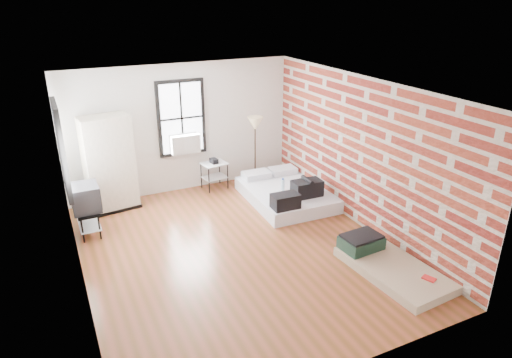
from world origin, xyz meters
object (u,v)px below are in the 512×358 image
mattress_main (286,193)px  wardrobe (109,164)px  mattress_bare (385,263)px  floor_lamp (255,127)px  side_table (214,168)px  tv_stand (86,200)px

mattress_main → wardrobe: bearing=162.0°
mattress_bare → floor_lamp: 4.38m
wardrobe → mattress_main: bearing=-26.8°
side_table → tv_stand: bearing=-160.6°
mattress_bare → mattress_main: bearing=89.6°
mattress_main → floor_lamp: bearing=98.8°
wardrobe → tv_stand: bearing=-129.0°
mattress_bare → floor_lamp: floor_lamp is taller
side_table → floor_lamp: floor_lamp is taller
mattress_main → side_table: size_ratio=3.00×
mattress_bare → side_table: side_table is taller
floor_lamp → tv_stand: bearing=-166.3°
side_table → mattress_main: bearing=-49.0°
mattress_bare → floor_lamp: size_ratio=1.20×
mattress_main → tv_stand: tv_stand is taller
mattress_main → tv_stand: bearing=177.6°
mattress_bare → side_table: (-1.31, 4.27, 0.37)m
mattress_bare → floor_lamp: bearing=90.6°
mattress_bare → tv_stand: (-4.13, 3.27, 0.58)m
wardrobe → floor_lamp: (3.23, 0.00, 0.36)m
wardrobe → tv_stand: size_ratio=2.00×
wardrobe → floor_lamp: wardrobe is taller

